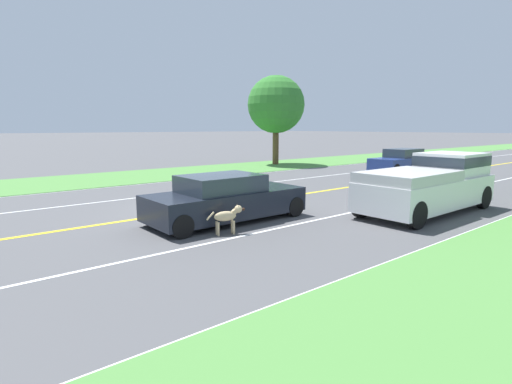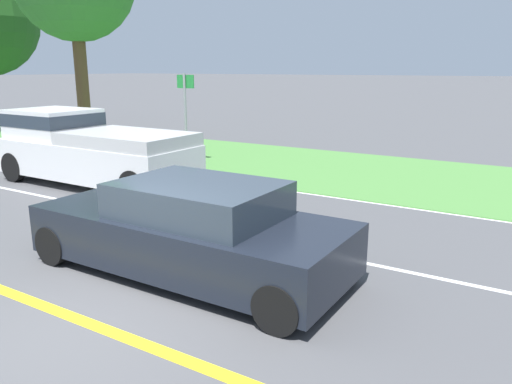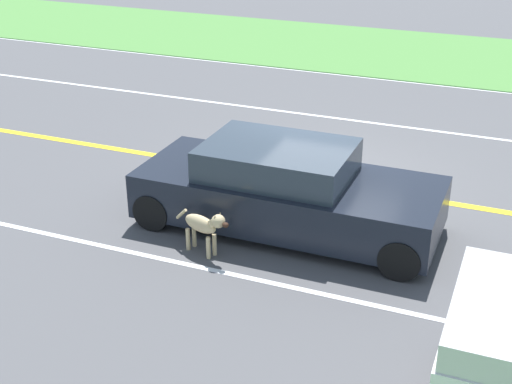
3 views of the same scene
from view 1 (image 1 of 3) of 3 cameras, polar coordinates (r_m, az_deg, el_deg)
The scene contains 12 objects.
ground_plane at distance 13.39m, azimuth -8.54°, elevation -2.59°, with size 400.00×400.00×0.00m, color #4C4C4F.
centre_divider_line at distance 13.39m, azimuth -8.54°, elevation -2.57°, with size 0.18×160.00×0.01m, color yellow.
lane_edge_line_right at distance 8.40m, azimuth 17.31°, elevation -10.08°, with size 0.14×160.00×0.01m, color white.
lane_edge_line_left at distance 19.65m, azimuth -19.11°, elevation 0.78°, with size 0.14×160.00×0.01m, color white.
lane_dash_same_dir at distance 10.62m, azimuth 1.29°, elevation -5.59°, with size 0.10×160.00×0.01m, color white.
lane_dash_oncoming at distance 16.45m, azimuth -14.83°, elevation -0.58°, with size 0.10×160.00×0.01m, color white.
grass_verge_left at distance 22.47m, azimuth -21.80°, elevation 1.66°, with size 6.00×160.00×0.03m, color #4C843D.
ego_car at distance 11.69m, azimuth -4.41°, elevation -1.03°, with size 1.93×4.70×1.37m.
dog at distance 10.25m, azimuth -4.01°, elevation -3.44°, with size 0.41×1.01×0.76m.
pickup_truck at distance 14.06m, azimuth 23.72°, elevation 1.18°, with size 2.01×5.44×1.86m.
oncoming_car at distance 26.25m, azimuth 20.09°, elevation 4.18°, with size 1.80×4.66×1.41m.
roadside_tree_left_near at distance 29.43m, azimuth 2.87°, elevation 12.34°, with size 4.11×4.11×6.39m.
Camera 1 is at (11.27, -6.70, 2.72)m, focal length 28.00 mm.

